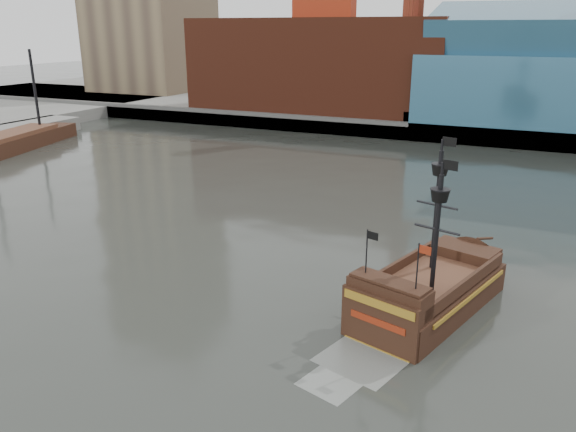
% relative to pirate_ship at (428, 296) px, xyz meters
% --- Properties ---
extents(ground, '(400.00, 400.00, 0.00)m').
position_rel_pirate_ship_xyz_m(ground, '(-7.59, -11.35, -0.96)').
color(ground, '#262924').
rests_on(ground, ground).
extents(promenade_far, '(220.00, 60.00, 2.00)m').
position_rel_pirate_ship_xyz_m(promenade_far, '(-7.59, 80.65, 0.04)').
color(promenade_far, slate).
rests_on(promenade_far, ground).
extents(seawall, '(220.00, 1.00, 2.60)m').
position_rel_pirate_ship_xyz_m(seawall, '(-7.59, 51.15, 0.34)').
color(seawall, '#4C4C49').
rests_on(seawall, ground).
extents(pirate_ship, '(8.11, 14.72, 10.56)m').
position_rel_pirate_ship_xyz_m(pirate_ship, '(0.00, 0.00, 0.00)').
color(pirate_ship, black).
rests_on(pirate_ship, ground).
extents(docked_vessel, '(9.60, 21.80, 14.46)m').
position_rel_pirate_ship_xyz_m(docked_vessel, '(-59.20, 23.50, -0.04)').
color(docked_vessel, black).
rests_on(docked_vessel, ground).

